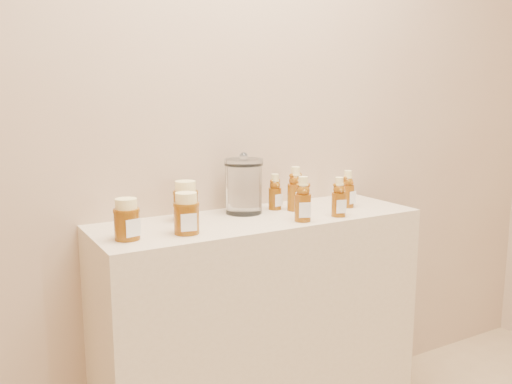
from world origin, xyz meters
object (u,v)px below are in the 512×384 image
bear_bottle_back_left (275,189)px  honey_jar_left (127,219)px  display_table (260,334)px  bear_bottle_front_left (303,196)px  glass_canister (244,184)px

bear_bottle_back_left → honey_jar_left: (-0.62, -0.15, -0.01)m
display_table → bear_bottle_back_left: size_ratio=7.71×
bear_bottle_back_left → bear_bottle_front_left: size_ratio=0.87×
honey_jar_left → bear_bottle_back_left: bearing=1.7°
bear_bottle_back_left → bear_bottle_front_left: bearing=-100.3°
display_table → bear_bottle_back_left: 0.55m
bear_bottle_back_left → glass_canister: (-0.14, 0.00, 0.03)m
display_table → glass_canister: bearing=101.1°
honey_jar_left → glass_canister: glass_canister is taller
bear_bottle_back_left → honey_jar_left: 0.64m
display_table → bear_bottle_front_left: 0.56m
bear_bottle_back_left → bear_bottle_front_left: (-0.02, -0.22, 0.01)m
glass_canister → bear_bottle_front_left: bearing=-62.1°
honey_jar_left → glass_canister: (0.49, 0.15, 0.05)m
bear_bottle_front_left → display_table: bearing=147.6°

